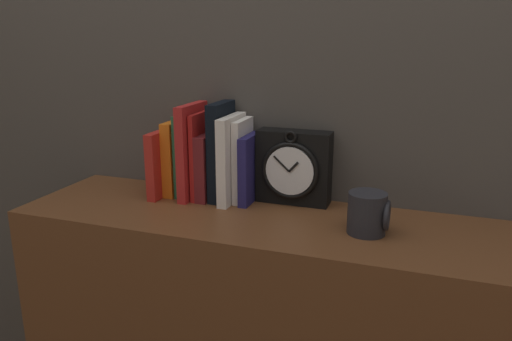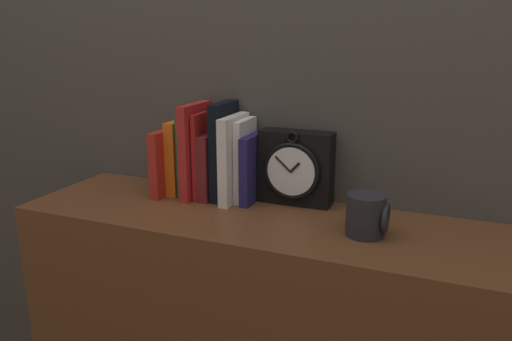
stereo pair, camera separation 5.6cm
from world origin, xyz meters
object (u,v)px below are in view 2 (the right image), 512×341
(book_slot0_red, at_px, (169,161))
(book_slot9_navy, at_px, (252,169))
(book_slot1_orange, at_px, (181,156))
(book_slot5_maroon, at_px, (212,165))
(book_slot3_red, at_px, (196,150))
(book_slot2_green, at_px, (190,153))
(book_slot6_black, at_px, (224,151))
(mug, at_px, (367,215))
(book_slot8_white, at_px, (245,160))
(book_slot7_white, at_px, (234,159))
(clock, at_px, (295,168))
(book_slot4_red, at_px, (205,154))

(book_slot0_red, distance_m, book_slot9_navy, 0.24)
(book_slot1_orange, height_order, book_slot5_maroon, book_slot1_orange)
(book_slot1_orange, relative_size, book_slot5_maroon, 1.16)
(book_slot0_red, relative_size, book_slot3_red, 0.71)
(book_slot2_green, bearing_deg, book_slot3_red, -31.82)
(book_slot0_red, height_order, book_slot6_black, book_slot6_black)
(book_slot2_green, distance_m, mug, 0.53)
(book_slot8_white, bearing_deg, book_slot9_navy, -14.18)
(book_slot0_red, height_order, book_slot7_white, book_slot7_white)
(clock, xyz_separation_m, mug, (0.21, -0.14, -0.05))
(book_slot1_orange, bearing_deg, mug, -12.60)
(book_slot0_red, xyz_separation_m, book_slot7_white, (0.20, 0.01, 0.02))
(book_slot9_navy, bearing_deg, book_slot7_white, -166.59)
(book_slot8_white, bearing_deg, clock, 8.49)
(book_slot7_white, xyz_separation_m, book_slot8_white, (0.02, 0.02, -0.01))
(book_slot2_green, xyz_separation_m, book_slot6_black, (0.11, -0.01, 0.02))
(book_slot4_red, distance_m, mug, 0.48)
(book_slot8_white, bearing_deg, book_slot3_red, -172.36)
(book_slot3_red, relative_size, book_slot9_navy, 1.42)
(book_slot3_red, bearing_deg, book_slot8_white, 7.64)
(book_slot6_black, height_order, mug, book_slot6_black)
(book_slot9_navy, bearing_deg, book_slot0_red, -175.87)
(clock, distance_m, book_slot1_orange, 0.33)
(clock, bearing_deg, book_slot7_white, -166.79)
(book_slot3_red, relative_size, book_slot8_white, 1.17)
(book_slot4_red, bearing_deg, book_slot5_maroon, -2.71)
(book_slot3_red, height_order, book_slot9_navy, book_slot3_red)
(book_slot2_green, relative_size, book_slot9_navy, 1.25)
(book_slot1_orange, relative_size, book_slot6_black, 0.78)
(book_slot1_orange, bearing_deg, book_slot6_black, -0.95)
(book_slot0_red, distance_m, book_slot4_red, 0.11)
(book_slot7_white, xyz_separation_m, book_slot9_navy, (0.05, 0.01, -0.02))
(book_slot6_black, height_order, book_slot9_navy, book_slot6_black)
(book_slot4_red, height_order, book_slot5_maroon, book_slot4_red)
(book_slot2_green, distance_m, book_slot9_navy, 0.19)
(book_slot0_red, xyz_separation_m, book_slot2_green, (0.06, 0.02, 0.02))
(clock, distance_m, book_slot6_black, 0.19)
(book_slot7_white, bearing_deg, book_slot3_red, -179.34)
(book_slot6_black, xyz_separation_m, book_slot8_white, (0.06, 0.01, -0.02))
(book_slot7_white, bearing_deg, book_slot9_navy, 13.41)
(book_slot7_white, relative_size, mug, 2.42)
(book_slot1_orange, bearing_deg, book_slot9_navy, -0.47)
(book_slot4_red, bearing_deg, book_slot0_red, -172.26)
(mug, bearing_deg, book_slot9_navy, 159.80)
(clock, height_order, book_slot4_red, book_slot4_red)
(book_slot1_orange, bearing_deg, book_slot7_white, -4.41)
(book_slot1_orange, distance_m, book_slot6_black, 0.14)
(book_slot3_red, bearing_deg, clock, 8.06)
(book_slot8_white, bearing_deg, book_slot0_red, -173.96)
(book_slot2_green, height_order, book_slot6_black, book_slot6_black)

